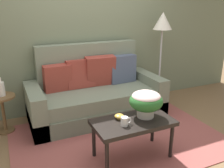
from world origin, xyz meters
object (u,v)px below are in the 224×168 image
at_px(coffee_mug, 125,121).
at_px(floor_lamp, 162,31).
at_px(side_table, 3,107).
at_px(coffee_table, 133,125).
at_px(snack_bowl, 119,116).
at_px(couch, 95,95).
at_px(table_vase, 0,89).
at_px(potted_plant, 146,101).

bearing_deg(coffee_mug, floor_lamp, 44.50).
xyz_separation_m(side_table, coffee_mug, (1.21, -1.34, 0.15)).
relative_size(coffee_table, coffee_mug, 7.27).
xyz_separation_m(coffee_table, snack_bowl, (-0.12, 0.10, 0.09)).
bearing_deg(side_table, coffee_mug, -47.93).
height_order(couch, side_table, couch).
bearing_deg(couch, side_table, 179.12).
bearing_deg(floor_lamp, side_table, -179.06).
height_order(side_table, snack_bowl, side_table).
relative_size(floor_lamp, table_vase, 6.30).
bearing_deg(coffee_mug, coffee_table, 23.95).
distance_m(side_table, snack_bowl, 1.70).
xyz_separation_m(coffee_table, floor_lamp, (1.27, 1.32, 0.87)).
xyz_separation_m(potted_plant, table_vase, (-1.52, 1.25, -0.03)).
bearing_deg(table_vase, floor_lamp, 0.78).
height_order(coffee_mug, table_vase, table_vase).
bearing_deg(table_vase, coffee_mug, -48.30).
distance_m(coffee_mug, snack_bowl, 0.17).
height_order(coffee_table, coffee_mug, coffee_mug).
height_order(side_table, floor_lamp, floor_lamp).
bearing_deg(couch, table_vase, 178.80).
xyz_separation_m(floor_lamp, coffee_mug, (-1.41, -1.38, -0.77)).
distance_m(floor_lamp, snack_bowl, 2.01).
bearing_deg(coffee_table, table_vase, 136.12).
distance_m(couch, floor_lamp, 1.57).
bearing_deg(snack_bowl, coffee_mug, -94.89).
relative_size(couch, coffee_mug, 16.40).
height_order(couch, table_vase, couch).
relative_size(coffee_table, side_table, 1.70).
bearing_deg(snack_bowl, potted_plant, -13.06).
relative_size(floor_lamp, snack_bowl, 14.42).
distance_m(potted_plant, table_vase, 1.97).
relative_size(coffee_table, floor_lamp, 0.57).
height_order(potted_plant, snack_bowl, potted_plant).
height_order(floor_lamp, table_vase, floor_lamp).
bearing_deg(side_table, table_vase, 39.58).
height_order(coffee_table, snack_bowl, snack_bowl).
bearing_deg(snack_bowl, table_vase, 135.79).
height_order(side_table, potted_plant, potted_plant).
bearing_deg(coffee_mug, side_table, 132.07).
distance_m(coffee_table, side_table, 1.86).
bearing_deg(side_table, couch, -0.88).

